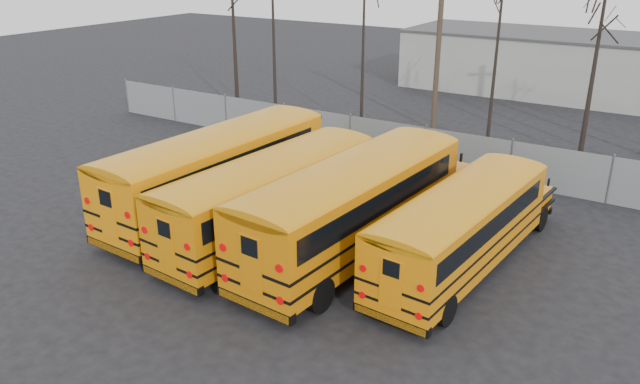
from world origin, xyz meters
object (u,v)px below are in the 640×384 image
Objects in this scene: bus_a at (222,164)px; bus_b at (275,190)px; bus_c at (358,199)px; utility_pole_left at (438,45)px; bus_d at (465,222)px.

bus_a reaches higher than bus_b.
bus_a is 1.08× the size of bus_b.
utility_pole_left reaches higher than bus_c.
bus_c is 1.17× the size of bus_d.
bus_d is at bearing 5.69° from bus_a.
bus_b is 1.08× the size of bus_d.
bus_b is at bearing -165.74° from bus_c.
utility_pole_left is (-0.71, 16.05, 2.94)m from bus_b.
bus_c is (3.01, 0.53, 0.14)m from bus_b.
bus_d is (3.44, 0.72, -0.28)m from bus_c.
utility_pole_left reaches higher than bus_b.
bus_c is 16.20m from utility_pole_left.
bus_a is 6.11m from bus_c.
bus_c is 3.53m from bus_d.
bus_d is (6.46, 1.26, -0.14)m from bus_b.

